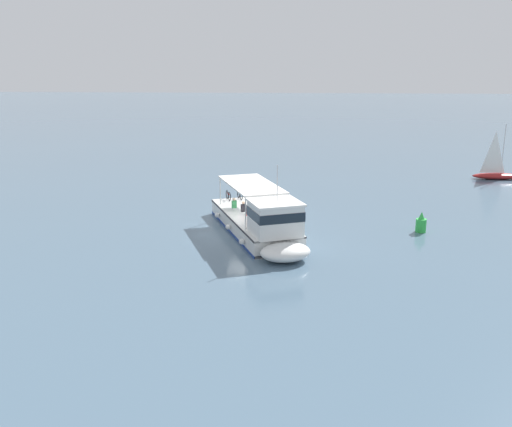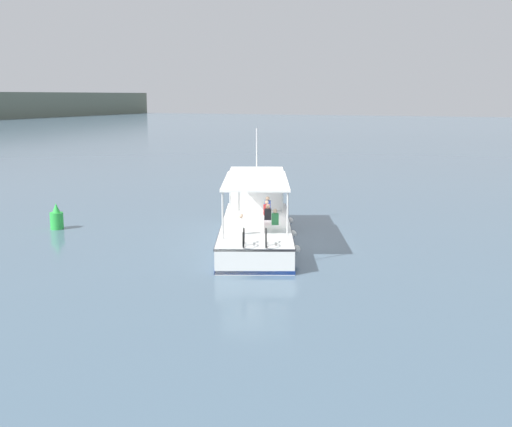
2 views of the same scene
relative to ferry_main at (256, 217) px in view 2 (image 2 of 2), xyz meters
The scene contains 3 objects.
ground_plane 1.72m from the ferry_main, 134.42° to the right, with size 400.00×400.00×0.00m, color slate.
ferry_main is the anchor object (origin of this frame).
channel_buoy 10.89m from the ferry_main, 102.07° to the left, with size 0.70×0.70×1.40m.
Camera 2 is at (-28.16, -11.13, 7.05)m, focal length 44.85 mm.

